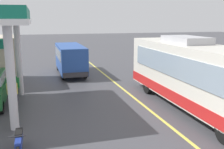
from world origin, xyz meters
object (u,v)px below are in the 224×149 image
(minibus_opposing_lane, at_px, (70,57))
(pedestrian_near_pump, at_px, (12,91))
(coach_bus_main, at_px, (195,76))
(motorcycle_parked_forecourt, at_px, (19,142))
(pedestrian_by_shop, at_px, (14,85))

(minibus_opposing_lane, relative_size, pedestrian_near_pump, 3.69)
(minibus_opposing_lane, xyz_separation_m, pedestrian_near_pump, (-4.03, -8.05, -0.54))
(coach_bus_main, distance_m, motorcycle_parked_forecourt, 8.94)
(motorcycle_parked_forecourt, relative_size, pedestrian_by_shop, 1.08)
(coach_bus_main, xyz_separation_m, motorcycle_parked_forecourt, (-8.48, -2.53, -1.28))
(pedestrian_near_pump, bearing_deg, minibus_opposing_lane, 63.41)
(pedestrian_near_pump, distance_m, pedestrian_by_shop, 1.29)
(motorcycle_parked_forecourt, relative_size, pedestrian_near_pump, 1.08)
(minibus_opposing_lane, relative_size, motorcycle_parked_forecourt, 3.41)
(pedestrian_by_shop, bearing_deg, minibus_opposing_lane, 59.28)
(pedestrian_near_pump, bearing_deg, motorcycle_parked_forecourt, -83.56)
(motorcycle_parked_forecourt, distance_m, pedestrian_by_shop, 6.42)
(coach_bus_main, distance_m, minibus_opposing_lane, 11.73)
(pedestrian_near_pump, height_order, pedestrian_by_shop, same)
(coach_bus_main, height_order, pedestrian_by_shop, coach_bus_main)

